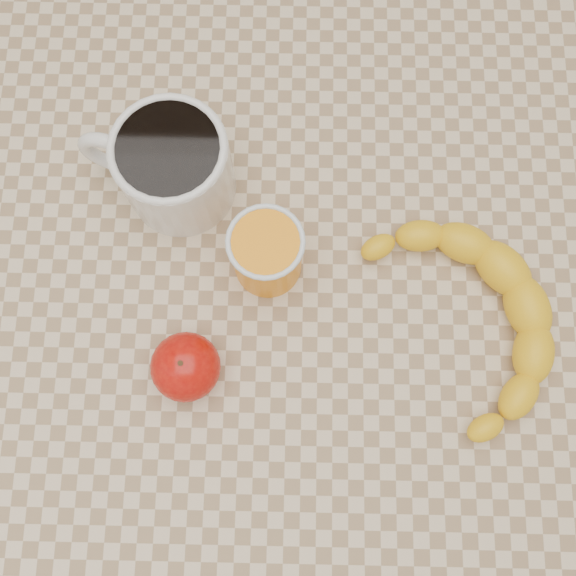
{
  "coord_description": "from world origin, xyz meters",
  "views": [
    {
      "loc": [
        0.0,
        -0.16,
        1.43
      ],
      "look_at": [
        0.0,
        0.0,
        0.77
      ],
      "focal_mm": 40.0,
      "sensor_mm": 36.0,
      "label": 1
    }
  ],
  "objects_px": {
    "table": "(288,308)",
    "orange_juice_glass": "(267,254)",
    "apple": "(186,367)",
    "coffee_mug": "(171,166)",
    "banana": "(471,320)"
  },
  "relations": [
    {
      "from": "orange_juice_glass",
      "to": "apple",
      "type": "relative_size",
      "value": 0.98
    },
    {
      "from": "banana",
      "to": "table",
      "type": "bearing_deg",
      "value": 151.35
    },
    {
      "from": "orange_juice_glass",
      "to": "apple",
      "type": "bearing_deg",
      "value": -124.28
    },
    {
      "from": "orange_juice_glass",
      "to": "banana",
      "type": "height_order",
      "value": "orange_juice_glass"
    },
    {
      "from": "apple",
      "to": "banana",
      "type": "xyz_separation_m",
      "value": [
        0.29,
        0.06,
        -0.01
      ]
    },
    {
      "from": "coffee_mug",
      "to": "apple",
      "type": "distance_m",
      "value": 0.21
    },
    {
      "from": "table",
      "to": "orange_juice_glass",
      "type": "xyz_separation_m",
      "value": [
        -0.02,
        0.03,
        0.13
      ]
    },
    {
      "from": "table",
      "to": "orange_juice_glass",
      "type": "bearing_deg",
      "value": 127.18
    },
    {
      "from": "apple",
      "to": "banana",
      "type": "bearing_deg",
      "value": 10.76
    },
    {
      "from": "table",
      "to": "banana",
      "type": "bearing_deg",
      "value": -9.27
    },
    {
      "from": "table",
      "to": "apple",
      "type": "height_order",
      "value": "apple"
    },
    {
      "from": "orange_juice_glass",
      "to": "banana",
      "type": "bearing_deg",
      "value": -15.89
    },
    {
      "from": "orange_juice_glass",
      "to": "apple",
      "type": "distance_m",
      "value": 0.14
    },
    {
      "from": "table",
      "to": "coffee_mug",
      "type": "xyz_separation_m",
      "value": [
        -0.13,
        0.12,
        0.14
      ]
    },
    {
      "from": "coffee_mug",
      "to": "table",
      "type": "bearing_deg",
      "value": -44.23
    }
  ]
}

